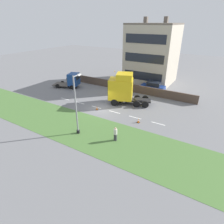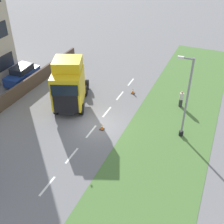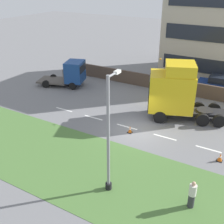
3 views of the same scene
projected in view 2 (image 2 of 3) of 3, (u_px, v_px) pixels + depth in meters
name	position (u px, v px, depth m)	size (l,w,h in m)	color
ground_plane	(96.00, 126.00, 24.06)	(120.00, 120.00, 0.00)	slate
grass_verge	(164.00, 143.00, 22.09)	(7.00, 44.00, 0.01)	#4C7538
lane_markings	(99.00, 121.00, 24.60)	(0.16, 17.80, 0.00)	white
boundary_wall	(11.00, 97.00, 26.63)	(0.25, 24.00, 1.42)	#4C3D33
lorry_cab	(69.00, 85.00, 25.12)	(4.66, 6.71, 4.90)	black
parked_car	(22.00, 75.00, 30.13)	(2.06, 4.34, 1.91)	navy
lamp_post	(185.00, 103.00, 21.26)	(1.30, 0.36, 6.75)	black
pedestrian	(181.00, 99.00, 26.18)	(0.39, 0.39, 1.63)	#333338
traffic_cone_lead	(102.00, 127.00, 23.46)	(0.36, 0.36, 0.58)	black
traffic_cone_trailing	(133.00, 91.00, 28.47)	(0.36, 0.36, 0.58)	black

